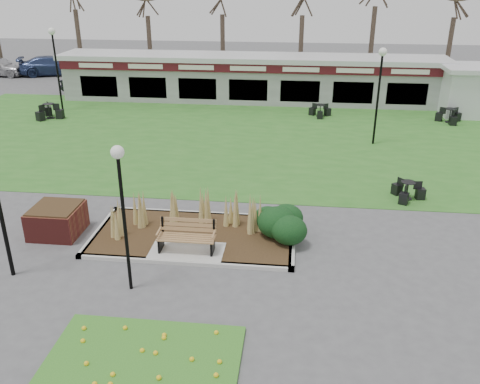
# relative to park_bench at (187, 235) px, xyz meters

# --- Properties ---
(ground) EXTENTS (100.00, 100.00, 0.00)m
(ground) POSITION_rel_park_bench_xyz_m (0.00, -0.25, -0.59)
(ground) COLOR #515154
(ground) RESTS_ON ground
(lawn) EXTENTS (34.00, 16.00, 0.02)m
(lawn) POSITION_rel_park_bench_xyz_m (0.00, 11.75, -0.58)
(lawn) COLOR #2C6C22
(lawn) RESTS_ON ground
(flower_bed) EXTENTS (4.20, 3.00, 0.16)m
(flower_bed) POSITION_rel_park_bench_xyz_m (0.00, -4.85, -0.52)
(flower_bed) COLOR #307320
(flower_bed) RESTS_ON ground
(planting_bed) EXTENTS (6.75, 3.40, 1.27)m
(planting_bed) POSITION_rel_park_bench_xyz_m (1.27, 1.10, -0.22)
(planting_bed) COLOR #352515
(planting_bed) RESTS_ON ground
(park_bench) EXTENTS (1.70, 0.66, 0.93)m
(park_bench) POSITION_rel_park_bench_xyz_m (0.00, 0.00, 0.00)
(park_bench) COLOR #A7774B
(park_bench) RESTS_ON ground
(brick_planter) EXTENTS (1.50, 1.50, 0.95)m
(brick_planter) POSITION_rel_park_bench_xyz_m (-4.40, 0.75, -0.11)
(brick_planter) COLOR maroon
(brick_planter) RESTS_ON ground
(food_pavilion) EXTENTS (24.60, 3.40, 2.90)m
(food_pavilion) POSITION_rel_park_bench_xyz_m (0.00, 19.71, 0.89)
(food_pavilion) COLOR gray
(food_pavilion) RESTS_ON ground
(service_hut) EXTENTS (4.40, 3.40, 2.83)m
(service_hut) POSITION_rel_park_bench_xyz_m (13.50, 17.75, 0.86)
(service_hut) COLOR silver
(service_hut) RESTS_ON ground
(lamp_post_near_right) EXTENTS (0.33, 0.33, 4.00)m
(lamp_post_near_right) POSITION_rel_park_bench_xyz_m (-1.12, -2.01, 2.33)
(lamp_post_near_right) COLOR black
(lamp_post_near_right) RESTS_ON ground
(lamp_post_mid_right) EXTENTS (0.38, 0.38, 4.59)m
(lamp_post_mid_right) POSITION_rel_park_bench_xyz_m (6.85, 11.33, 2.76)
(lamp_post_mid_right) COLOR black
(lamp_post_mid_right) RESTS_ON ground
(lamp_post_far_left) EXTENTS (0.40, 0.40, 4.82)m
(lamp_post_far_left) POSITION_rel_park_bench_xyz_m (-11.08, 15.85, 2.93)
(lamp_post_far_left) COLOR black
(lamp_post_far_left) RESTS_ON ground
(bistro_set_a) EXTENTS (1.40, 1.58, 0.84)m
(bistro_set_a) POSITION_rel_park_bench_xyz_m (-11.01, 14.01, -0.29)
(bistro_set_a) COLOR black
(bistro_set_a) RESTS_ON ground
(bistro_set_b) EXTENTS (1.31, 1.15, 0.70)m
(bistro_set_b) POSITION_rel_park_bench_xyz_m (4.40, 16.18, -0.34)
(bistro_set_b) COLOR black
(bistro_set_b) RESTS_ON ground
(bistro_set_c) EXTENTS (1.18, 1.27, 0.68)m
(bistro_set_c) POSITION_rel_park_bench_xyz_m (7.25, 4.75, -0.34)
(bistro_set_c) COLOR black
(bistro_set_c) RESTS_ON ground
(bistro_set_d) EXTENTS (1.46, 1.31, 0.77)m
(bistro_set_d) POSITION_rel_park_bench_xyz_m (11.54, 15.71, -0.31)
(bistro_set_d) COLOR black
(bistro_set_d) RESTS_ON ground
(car_black) EXTENTS (4.07, 1.46, 1.34)m
(car_black) POSITION_rel_park_bench_xyz_m (-11.07, 20.75, 0.08)
(car_black) COLOR black
(car_black) RESTS_ON ground
(car_blue) EXTENTS (5.61, 3.73, 1.51)m
(car_blue) POSITION_rel_park_bench_xyz_m (-16.74, 26.75, 0.17)
(car_blue) COLOR navy
(car_blue) RESTS_ON ground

